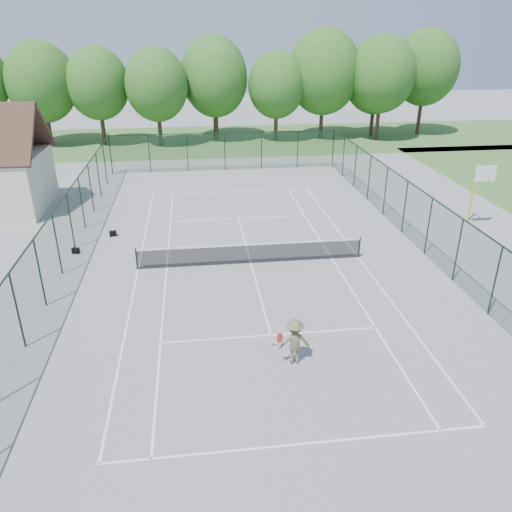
{
  "coord_description": "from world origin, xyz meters",
  "views": [
    {
      "loc": [
        -2.57,
        -22.11,
        10.59
      ],
      "look_at": [
        0.0,
        -2.0,
        1.3
      ],
      "focal_mm": 35.0,
      "sensor_mm": 36.0,
      "label": 1
    }
  ],
  "objects_px": {
    "tennis_net": "(251,253)",
    "tennis_player": "(294,341)",
    "sports_bag_a": "(76,251)",
    "basketball_goal": "(480,183)"
  },
  "relations": [
    {
      "from": "tennis_net",
      "to": "tennis_player",
      "type": "height_order",
      "value": "tennis_player"
    },
    {
      "from": "sports_bag_a",
      "to": "tennis_player",
      "type": "relative_size",
      "value": 0.16
    },
    {
      "from": "tennis_net",
      "to": "basketball_goal",
      "type": "bearing_deg",
      "value": 14.94
    },
    {
      "from": "basketball_goal",
      "to": "sports_bag_a",
      "type": "height_order",
      "value": "basketball_goal"
    },
    {
      "from": "basketball_goal",
      "to": "tennis_net",
      "type": "bearing_deg",
      "value": -165.06
    },
    {
      "from": "tennis_net",
      "to": "basketball_goal",
      "type": "height_order",
      "value": "basketball_goal"
    },
    {
      "from": "tennis_net",
      "to": "sports_bag_a",
      "type": "xyz_separation_m",
      "value": [
        -8.83,
        2.33,
        -0.43
      ]
    },
    {
      "from": "tennis_player",
      "to": "tennis_net",
      "type": "bearing_deg",
      "value": 93.8
    },
    {
      "from": "sports_bag_a",
      "to": "tennis_net",
      "type": "bearing_deg",
      "value": 2.84
    },
    {
      "from": "basketball_goal",
      "to": "tennis_player",
      "type": "relative_size",
      "value": 1.68
    }
  ]
}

